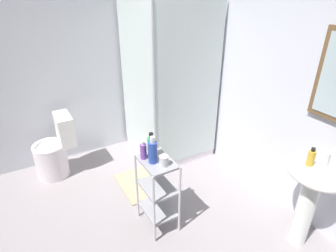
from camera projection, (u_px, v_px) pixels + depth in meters
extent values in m
cube|color=silver|center=(286.00, 85.00, 2.67)|extent=(4.20, 0.10, 2.50)
cube|color=silver|center=(50.00, 66.00, 3.27)|extent=(0.10, 4.20, 2.50)
cube|color=white|center=(169.00, 145.00, 3.98)|extent=(0.90, 0.90, 0.10)
cube|color=silver|center=(137.00, 83.00, 3.33)|extent=(0.90, 0.02, 1.90)
cube|color=silver|center=(189.00, 88.00, 3.18)|extent=(0.02, 0.90, 1.90)
cylinder|color=silver|center=(154.00, 95.00, 2.98)|extent=(0.04, 0.04, 1.90)
cylinder|color=silver|center=(169.00, 142.00, 3.96)|extent=(0.08, 0.08, 0.00)
cylinder|color=white|center=(304.00, 212.00, 2.42)|extent=(0.15, 0.15, 0.68)
ellipsoid|color=white|center=(315.00, 175.00, 2.23)|extent=(0.46, 0.37, 0.13)
cylinder|color=silver|center=(328.00, 159.00, 2.23)|extent=(0.03, 0.03, 0.10)
cylinder|color=white|center=(52.00, 161.00, 3.36)|extent=(0.37, 0.37, 0.40)
torus|color=white|center=(48.00, 146.00, 3.27)|extent=(0.37, 0.37, 0.04)
cube|color=white|center=(65.00, 129.00, 3.29)|extent=(0.35, 0.17, 0.36)
cylinder|color=silver|center=(137.00, 187.00, 2.67)|extent=(0.02, 0.02, 0.74)
cylinder|color=silver|center=(154.00, 211.00, 2.39)|extent=(0.02, 0.02, 0.74)
cylinder|color=silver|center=(161.00, 179.00, 2.78)|extent=(0.02, 0.02, 0.74)
cylinder|color=silver|center=(180.00, 201.00, 2.50)|extent=(0.02, 0.02, 0.74)
cube|color=#99999E|center=(158.00, 209.00, 2.67)|extent=(0.36, 0.26, 0.02)
cube|color=#99999E|center=(157.00, 187.00, 2.55)|extent=(0.36, 0.26, 0.02)
cube|color=#99999E|center=(157.00, 162.00, 2.42)|extent=(0.36, 0.26, 0.02)
cylinder|color=gold|center=(311.00, 158.00, 2.21)|extent=(0.06, 0.06, 0.13)
cylinder|color=black|center=(313.00, 150.00, 2.18)|extent=(0.03, 0.03, 0.03)
cylinder|color=purple|center=(143.00, 151.00, 2.42)|extent=(0.06, 0.06, 0.14)
cylinder|color=silver|center=(143.00, 143.00, 2.38)|extent=(0.03, 0.03, 0.03)
cylinder|color=#359959|center=(151.00, 147.00, 2.44)|extent=(0.07, 0.07, 0.19)
cylinder|color=black|center=(151.00, 135.00, 2.39)|extent=(0.04, 0.04, 0.05)
cylinder|color=#2B48AD|center=(153.00, 152.00, 2.36)|extent=(0.08, 0.08, 0.20)
cylinder|color=white|center=(152.00, 140.00, 2.30)|extent=(0.04, 0.04, 0.05)
cylinder|color=silver|center=(164.00, 161.00, 2.34)|extent=(0.08, 0.08, 0.09)
cube|color=tan|center=(138.00, 184.00, 3.27)|extent=(0.60, 0.40, 0.02)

